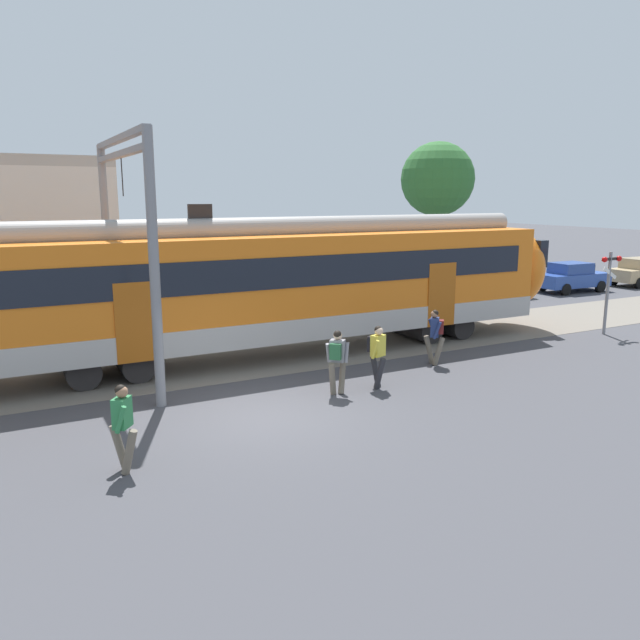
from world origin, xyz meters
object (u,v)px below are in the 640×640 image
pedestrian_navy (435,332)px  crossing_signal (609,280)px  pedestrian_green (123,422)px  parked_car_blue (572,277)px  pedestrian_grey (337,357)px  pedestrian_yellow (377,351)px  parked_car_white (493,283)px

pedestrian_navy → crossing_signal: 8.16m
pedestrian_green → pedestrian_navy: (9.63, 3.29, 0.03)m
parked_car_blue → crossing_signal: bearing=-133.2°
pedestrian_green → pedestrian_grey: size_ratio=1.00×
pedestrian_yellow → parked_car_white: (12.82, 9.41, -0.21)m
pedestrian_navy → crossing_signal: (8.08, 0.43, 1.02)m
crossing_signal → pedestrian_grey: bearing=-172.6°
pedestrian_navy → parked_car_white: pedestrian_navy is taller
pedestrian_grey → pedestrian_yellow: (1.21, 0.02, 0.00)m
parked_car_white → parked_car_blue: 5.30m
crossing_signal → parked_car_white: bearing=76.0°
crossing_signal → parked_car_blue: bearing=46.8°
pedestrian_navy → crossing_signal: crossing_signal is taller
pedestrian_grey → pedestrian_navy: size_ratio=1.00×
pedestrian_navy → parked_car_blue: pedestrian_navy is taller
pedestrian_yellow → crossing_signal: crossing_signal is taller
pedestrian_navy → crossing_signal: bearing=3.0°
pedestrian_navy → parked_car_white: size_ratio=0.41×
pedestrian_grey → parked_car_white: (14.03, 9.43, -0.21)m
pedestrian_green → pedestrian_yellow: 7.19m
pedestrian_grey → parked_car_blue: (19.32, 9.31, -0.21)m
crossing_signal → pedestrian_yellow: bearing=-171.9°
pedestrian_green → pedestrian_navy: same height
pedestrian_grey → parked_car_white: bearing=33.9°
pedestrian_grey → parked_car_blue: size_ratio=0.41×
pedestrian_yellow → parked_car_blue: (18.12, 9.29, -0.21)m
pedestrian_grey → pedestrian_navy: same height
parked_car_blue → pedestrian_navy: bearing=-152.0°
parked_car_white → crossing_signal: 8.19m
pedestrian_green → pedestrian_grey: (5.64, 2.15, 0.03)m
pedestrian_navy → pedestrian_green: bearing=-161.1°
parked_car_blue → crossing_signal: 10.68m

